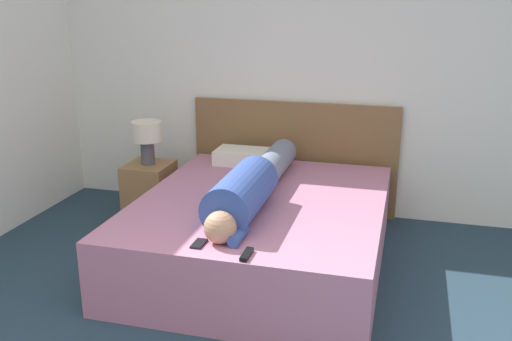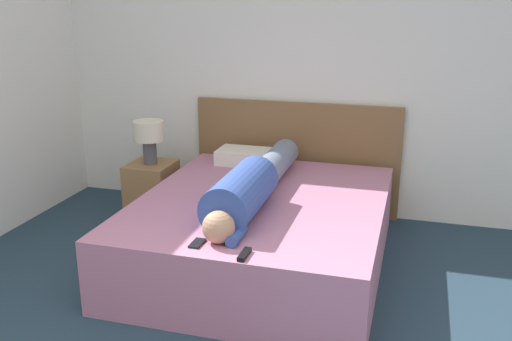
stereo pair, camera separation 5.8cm
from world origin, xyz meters
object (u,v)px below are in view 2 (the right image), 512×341
Objects in this scene: pillow_near_headboard at (248,157)px; cell_phone at (197,243)px; nightstand at (152,191)px; tv_remote at (244,254)px; bed at (262,231)px; person_lying at (252,185)px; table_lamp at (149,135)px.

cell_phone is at bearing -83.21° from pillow_near_headboard.
tv_remote is (1.29, -1.48, 0.25)m from nightstand.
bed is 3.96× the size of pillow_near_headboard.
table_lamp is at bearing 148.42° from person_lying.
bed is 1.27m from nightstand.
nightstand is 0.49m from table_lamp.
nightstand is at bearing 153.54° from bed.
person_lying is at bearing -31.58° from nightstand.
pillow_near_headboard is 3.39× the size of tv_remote.
tv_remote is at bearing -80.36° from bed.
nightstand is at bearing 0.00° from table_lamp.
table_lamp is at bearing 131.06° from tv_remote.
table_lamp is 1.98m from tv_remote.
table_lamp reaches higher than tv_remote.
bed is at bearing 70.53° from person_lying.
pillow_near_headboard reaches higher than cell_phone.
cell_phone is at bearing -100.14° from bed.
tv_remote is at bearing -14.08° from cell_phone.
pillow_near_headboard is 1.79m from tv_remote.
table_lamp reaches higher than bed.
person_lying is 0.96m from pillow_near_headboard.
nightstand is at bearing -163.20° from pillow_near_headboard.
tv_remote is at bearing -73.74° from pillow_near_headboard.
nightstand is at bearing 148.42° from person_lying.
tv_remote is at bearing -48.94° from nightstand.
table_lamp is at bearing 153.54° from bed.
tv_remote is 0.32m from cell_phone.
pillow_near_headboard reaches higher than nightstand.
person_lying is at bearing -109.47° from bed.
pillow_near_headboard is (0.79, 0.24, -0.19)m from table_lamp.
nightstand is at bearing 131.06° from tv_remote.
nightstand is 0.97× the size of pillow_near_headboard.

